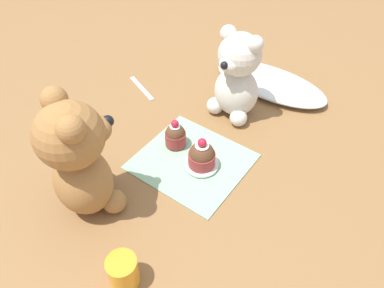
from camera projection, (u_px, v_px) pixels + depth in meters
name	position (u px, v px, depth m)	size (l,w,h in m)	color
ground_plane	(192.00, 162.00, 0.83)	(4.00, 4.00, 0.00)	olive
knitted_placemat	(192.00, 161.00, 0.83)	(0.23, 0.21, 0.01)	#8EBC99
tulle_cloth	(270.00, 83.00, 1.01)	(0.32, 0.14, 0.04)	white
teddy_bear_cream	(237.00, 77.00, 0.88)	(0.12, 0.12, 0.22)	silver
teddy_bear_tan	(79.00, 159.00, 0.66)	(0.15, 0.15, 0.26)	#A3703D
cupcake_near_cream_bear	(175.00, 135.00, 0.84)	(0.05, 0.05, 0.07)	#993333
saucer_plate	(201.00, 165.00, 0.81)	(0.07, 0.07, 0.01)	white
cupcake_near_tan_bear	(201.00, 156.00, 0.79)	(0.06, 0.06, 0.07)	#993333
juice_glass	(123.00, 271.00, 0.62)	(0.05, 0.05, 0.06)	orange
teaspoon	(142.00, 88.00, 1.02)	(0.12, 0.01, 0.01)	silver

